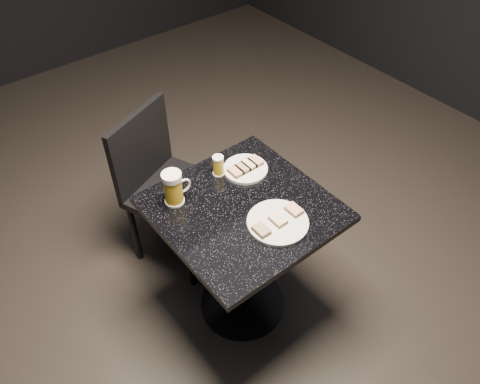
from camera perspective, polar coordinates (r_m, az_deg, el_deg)
name	(u,v)px	position (r m, az deg, el deg)	size (l,w,h in m)	color
floor	(242,304)	(2.57, 0.29, -13.45)	(6.00, 6.00, 0.00)	black
plate_large	(278,222)	(1.91, 4.62, -3.70)	(0.25, 0.25, 0.01)	silver
plate_small	(246,169)	(2.14, 0.68, 2.83)	(0.20, 0.20, 0.01)	white
table	(243,243)	(2.16, 0.33, -6.24)	(0.70, 0.70, 0.75)	black
beer_mug	(174,188)	(1.96, -8.10, 0.50)	(0.12, 0.09, 0.16)	silver
beer_tumbler	(218,165)	(2.10, -2.67, 3.25)	(0.05, 0.05, 0.10)	silver
chair	(165,181)	(2.48, -9.18, 1.29)	(0.56, 0.56, 0.89)	black
canapes_on_plate_large	(278,220)	(1.90, 4.65, -3.37)	(0.23, 0.07, 0.02)	#4C3521
canapes_on_plate_small	(246,166)	(2.13, 0.68, 3.16)	(0.16, 0.07, 0.02)	#4C3521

